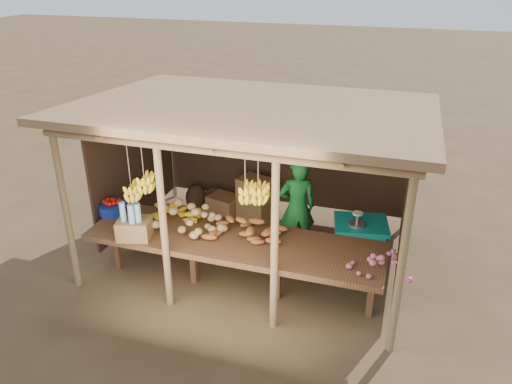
% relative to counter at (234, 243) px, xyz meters
% --- Properties ---
extents(ground, '(60.00, 60.00, 0.00)m').
position_rel_counter_xyz_m(ground, '(-0.00, 0.95, -0.74)').
color(ground, brown).
rests_on(ground, ground).
extents(stall_structure, '(4.70, 3.50, 2.43)m').
position_rel_counter_xyz_m(stall_structure, '(-0.04, 0.95, 1.18)').
color(stall_structure, '#91724B').
rests_on(stall_structure, ground).
extents(counter, '(3.90, 1.05, 0.80)m').
position_rel_counter_xyz_m(counter, '(0.00, 0.00, 0.00)').
color(counter, brown).
rests_on(counter, ground).
extents(potato_heap, '(1.24, 0.93, 0.37)m').
position_rel_counter_xyz_m(potato_heap, '(-0.69, 0.08, 0.25)').
color(potato_heap, tan).
rests_on(potato_heap, counter).
extents(sweet_potato_heap, '(1.07, 0.87, 0.36)m').
position_rel_counter_xyz_m(sweet_potato_heap, '(0.14, 0.09, 0.24)').
color(sweet_potato_heap, '#9E5928').
rests_on(sweet_potato_heap, counter).
extents(onion_heap, '(0.81, 0.58, 0.35)m').
position_rel_counter_xyz_m(onion_heap, '(1.88, -0.18, 0.24)').
color(onion_heap, '#C35E70').
rests_on(onion_heap, counter).
extents(banana_pile, '(0.78, 0.64, 0.35)m').
position_rel_counter_xyz_m(banana_pile, '(-1.01, 0.37, 0.24)').
color(banana_pile, yellow).
rests_on(banana_pile, counter).
extents(tomato_basin, '(0.40, 0.40, 0.21)m').
position_rel_counter_xyz_m(tomato_basin, '(-1.90, 0.17, 0.15)').
color(tomato_basin, navy).
rests_on(tomato_basin, counter).
extents(bottle_box, '(0.49, 0.42, 0.53)m').
position_rel_counter_xyz_m(bottle_box, '(-1.24, -0.36, 0.26)').
color(bottle_box, olive).
rests_on(bottle_box, counter).
extents(vendor, '(0.66, 0.56, 1.53)m').
position_rel_counter_xyz_m(vendor, '(0.56, 1.21, 0.02)').
color(vendor, '#186F2D').
rests_on(vendor, ground).
extents(tarp_crate, '(0.86, 0.78, 0.90)m').
position_rel_counter_xyz_m(tarp_crate, '(1.51, 1.15, -0.37)').
color(tarp_crate, brown).
rests_on(tarp_crate, ground).
extents(carton_stack, '(1.14, 0.52, 0.80)m').
position_rel_counter_xyz_m(carton_stack, '(-0.52, 1.91, -0.38)').
color(carton_stack, olive).
rests_on(carton_stack, ground).
extents(burlap_sacks, '(0.74, 0.39, 0.52)m').
position_rel_counter_xyz_m(burlap_sacks, '(-1.34, 2.15, -0.51)').
color(burlap_sacks, '#402B1E').
rests_on(burlap_sacks, ground).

